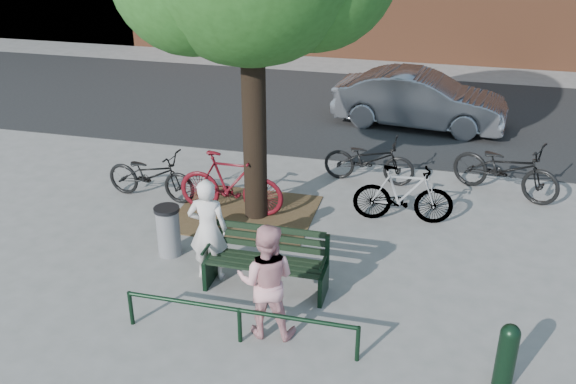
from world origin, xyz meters
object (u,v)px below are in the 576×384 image
(person_right, at_px, (266,281))
(bollard, at_px, (507,354))
(bicycle_c, at_px, (369,160))
(person_left, at_px, (208,230))
(parked_car, at_px, (420,100))
(litter_bin, at_px, (168,231))
(park_bench, at_px, (267,258))

(person_right, xyz_separation_m, bollard, (2.92, -0.30, -0.33))
(bicycle_c, bearing_deg, bollard, -154.08)
(bollard, xyz_separation_m, bicycle_c, (-2.28, 5.34, 0.01))
(person_left, distance_m, parked_car, 7.93)
(bollard, height_order, parked_car, parked_car)
(bollard, distance_m, litter_bin, 5.27)
(litter_bin, height_order, bicycle_c, bicycle_c)
(bollard, relative_size, litter_bin, 1.05)
(bicycle_c, bearing_deg, parked_car, -8.83)
(park_bench, bearing_deg, bicycle_c, 77.12)
(litter_bin, height_order, parked_car, parked_car)
(bicycle_c, bearing_deg, person_left, 158.12)
(park_bench, xyz_separation_m, person_right, (0.28, -1.00, 0.31))
(litter_bin, bearing_deg, person_right, -36.99)
(person_right, distance_m, bollard, 2.95)
(person_left, distance_m, bicycle_c, 4.38)
(park_bench, height_order, parked_car, parked_car)
(person_left, relative_size, litter_bin, 1.93)
(park_bench, xyz_separation_m, parked_car, (1.65, 7.58, 0.19))
(person_right, bearing_deg, bollard, 168.52)
(park_bench, relative_size, parked_car, 0.43)
(person_right, relative_size, bicycle_c, 0.88)
(bollard, relative_size, bicycle_c, 0.48)
(person_left, distance_m, litter_bin, 1.03)
(bollard, relative_size, parked_car, 0.21)
(park_bench, xyz_separation_m, person_left, (-0.90, 0.07, 0.31))
(person_right, bearing_deg, bicycle_c, -102.97)
(person_left, relative_size, bicycle_c, 0.89)
(person_left, bearing_deg, parked_car, -117.42)
(person_right, bearing_deg, litter_bin, -42.69)
(parked_car, bearing_deg, bollard, -163.39)
(litter_bin, xyz_separation_m, parked_car, (3.40, 7.06, 0.25))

